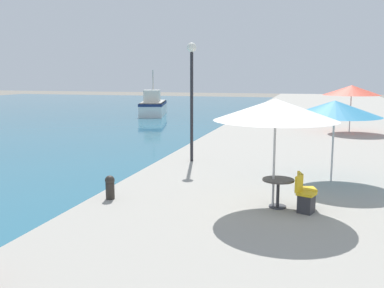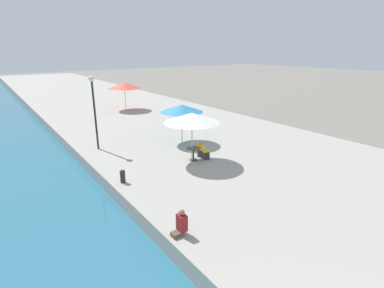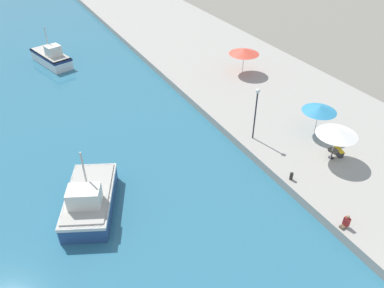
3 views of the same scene
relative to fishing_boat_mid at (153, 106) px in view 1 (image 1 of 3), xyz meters
name	(u,v)px [view 1 (image 1 of 3)]	position (x,y,z in m)	size (l,w,h in m)	color
quay_promenade	(341,122)	(17.98, -5.34, -0.57)	(16.00, 90.00, 0.74)	#A39E93
fishing_boat_mid	(153,106)	(0.00, 0.00, 0.00)	(3.89, 6.82, 4.55)	white
cafe_umbrella_pink	(276,110)	(14.88, -30.42, 2.30)	(3.09, 3.09, 2.77)	#B7B7B7
cafe_umbrella_white	(335,109)	(16.43, -27.07, 2.11)	(2.85, 2.85, 2.56)	#B7B7B7
cafe_umbrella_striped	(352,90)	(17.92, -14.19, 2.27)	(3.30, 3.30, 2.76)	#B7B7B7
cafe_table	(278,187)	(15.00, -30.40, 0.34)	(0.80, 0.80, 0.74)	#333338
cafe_chair_left	(306,195)	(15.70, -30.20, 0.13)	(0.52, 0.50, 0.91)	#2D2D33
cafe_chair_right	(305,200)	(15.68, -30.64, 0.13)	(0.54, 0.52, 0.91)	#2D2D33
mooring_bollard	(110,186)	(10.55, -30.87, 0.15)	(0.26, 0.26, 0.65)	#2D2823
lamppost	(192,82)	(11.26, -25.25, 2.90)	(0.36, 0.36, 4.56)	#232328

